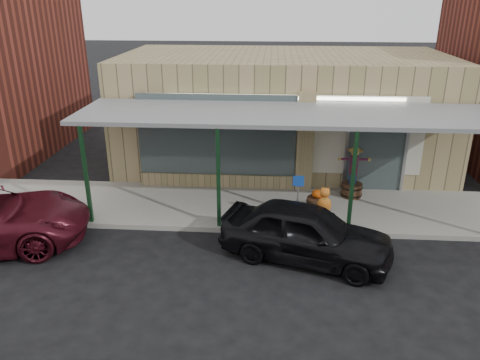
# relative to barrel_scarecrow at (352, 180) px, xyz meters

# --- Properties ---
(ground) EXTENTS (120.00, 120.00, 0.00)m
(ground) POSITION_rel_barrel_scarecrow_xyz_m (-2.23, -4.53, -0.73)
(ground) COLOR black
(ground) RESTS_ON ground
(sidewalk) EXTENTS (40.00, 3.20, 0.15)m
(sidewalk) POSITION_rel_barrel_scarecrow_xyz_m (-2.23, -0.93, -0.65)
(sidewalk) COLOR gray
(sidewalk) RESTS_ON ground
(storefront) EXTENTS (12.00, 6.25, 4.20)m
(storefront) POSITION_rel_barrel_scarecrow_xyz_m (-2.23, 3.63, 1.37)
(storefront) COLOR tan
(storefront) RESTS_ON ground
(awning) EXTENTS (12.00, 3.00, 3.04)m
(awning) POSITION_rel_barrel_scarecrow_xyz_m (-2.23, -0.97, 2.28)
(awning) COLOR slate
(awning) RESTS_ON ground
(block_buildings_near) EXTENTS (61.00, 8.00, 8.00)m
(block_buildings_near) POSITION_rel_barrel_scarecrow_xyz_m (-0.22, 4.67, 3.04)
(block_buildings_near) COLOR maroon
(block_buildings_near) RESTS_ON ground
(barrel_scarecrow) EXTENTS (1.04, 0.74, 1.70)m
(barrel_scarecrow) POSITION_rel_barrel_scarecrow_xyz_m (0.00, 0.00, 0.00)
(barrel_scarecrow) COLOR #513020
(barrel_scarecrow) RESTS_ON sidewalk
(barrel_pumpkin) EXTENTS (0.64, 0.64, 0.73)m
(barrel_pumpkin) POSITION_rel_barrel_scarecrow_xyz_m (-1.21, -1.17, -0.32)
(barrel_pumpkin) COLOR #513020
(barrel_pumpkin) RESTS_ON sidewalk
(handicap_sign) EXTENTS (0.31, 0.04, 1.47)m
(handicap_sign) POSITION_rel_barrel_scarecrow_xyz_m (-1.85, -2.13, 0.37)
(handicap_sign) COLOR gray
(handicap_sign) RESTS_ON sidewalk
(parked_sedan) EXTENTS (4.58, 2.91, 1.62)m
(parked_sedan) POSITION_rel_barrel_scarecrow_xyz_m (-1.69, -3.72, 0.00)
(parked_sedan) COLOR black
(parked_sedan) RESTS_ON ground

